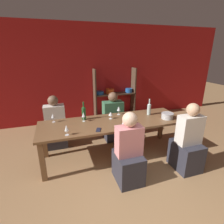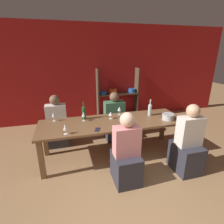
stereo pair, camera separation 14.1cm
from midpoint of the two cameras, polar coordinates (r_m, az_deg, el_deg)
wall_back_red at (r=5.10m, az=-9.86°, el=11.97°), size 8.80×0.06×2.70m
shelf_unit at (r=5.25m, az=0.12°, el=3.75°), size 1.24×0.30×1.51m
dining_table at (r=3.31m, az=-0.69°, el=-4.27°), size 2.73×0.86×0.73m
mixing_bowl at (r=3.53m, az=16.55°, el=-1.16°), size 0.24×0.24×0.11m
wine_bottle_green at (r=3.37m, az=-10.38°, el=-0.18°), size 0.08×0.08×0.36m
wine_bottle_dark at (r=3.64m, az=10.92°, el=1.10°), size 0.07×0.07×0.34m
wine_glass_empty_a at (r=2.97m, az=2.64°, el=-3.12°), size 0.07×0.07×0.17m
wine_glass_white_a at (r=2.82m, az=-16.04°, el=-5.13°), size 0.07×0.07×0.17m
wine_glass_white_b at (r=3.28m, az=-10.51°, el=-0.97°), size 0.06×0.06×0.18m
wine_glass_red_a at (r=3.40m, az=-19.85°, el=-1.19°), size 0.07×0.07×0.17m
wine_glass_white_c at (r=3.36m, az=-1.67°, el=-0.61°), size 0.08×0.08×0.14m
wine_glass_red_b at (r=3.59m, az=1.10°, el=1.04°), size 0.07×0.07×0.18m
cell_phone at (r=2.94m, az=-5.83°, el=-5.81°), size 0.12×0.17×0.01m
person_near_a at (r=2.79m, az=3.90°, el=-14.34°), size 0.39×0.49×1.16m
person_far_a at (r=4.15m, az=-0.69°, el=-3.13°), size 0.46×0.57×1.10m
person_near_b at (r=3.28m, az=22.21°, el=-10.16°), size 0.40×0.50×1.20m
person_far_b at (r=4.02m, az=-18.78°, el=-4.83°), size 0.43×0.53×1.11m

